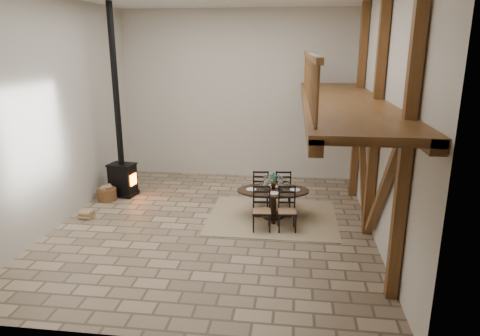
# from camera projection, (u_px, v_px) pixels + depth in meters

# --- Properties ---
(ground) EXTENTS (8.00, 8.00, 0.00)m
(ground) POSITION_uv_depth(u_px,v_px,m) (214.00, 225.00, 9.75)
(ground) COLOR tan
(ground) RESTS_ON ground
(room_shell) EXTENTS (7.02, 8.02, 5.01)m
(room_shell) POSITION_uv_depth(u_px,v_px,m) (269.00, 92.00, 8.78)
(room_shell) COLOR beige
(room_shell) RESTS_ON ground
(rug) EXTENTS (3.00, 2.50, 0.02)m
(rug) POSITION_uv_depth(u_px,v_px,m) (272.00, 217.00, 10.17)
(rug) COLOR tan
(rug) RESTS_ON ground
(dining_table) EXTENTS (1.78, 1.96, 1.09)m
(dining_table) POSITION_uv_depth(u_px,v_px,m) (273.00, 201.00, 10.07)
(dining_table) COLOR black
(dining_table) RESTS_ON ground
(wood_stove) EXTENTS (0.76, 0.63, 5.00)m
(wood_stove) POSITION_uv_depth(u_px,v_px,m) (121.00, 156.00, 11.42)
(wood_stove) COLOR black
(wood_stove) RESTS_ON ground
(log_basket) EXTENTS (0.49, 0.49, 0.41)m
(log_basket) POSITION_uv_depth(u_px,v_px,m) (107.00, 194.00, 11.27)
(log_basket) COLOR brown
(log_basket) RESTS_ON ground
(log_stack) EXTENTS (0.31, 0.31, 0.20)m
(log_stack) POSITION_uv_depth(u_px,v_px,m) (87.00, 214.00, 10.11)
(log_stack) COLOR tan
(log_stack) RESTS_ON ground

